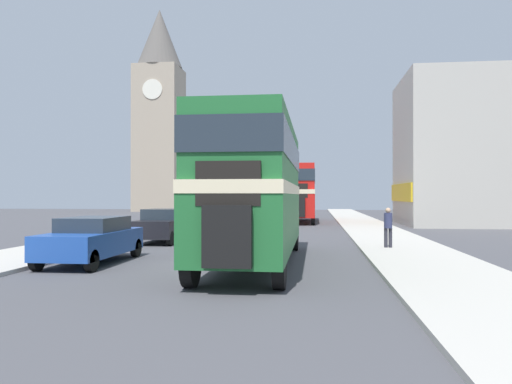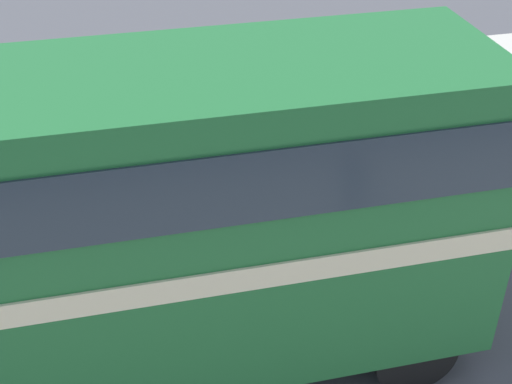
{
  "view_description": "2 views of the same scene",
  "coord_description": "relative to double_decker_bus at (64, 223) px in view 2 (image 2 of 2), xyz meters",
  "views": [
    {
      "loc": [
        3.28,
        -15.21,
        2.17
      ],
      "look_at": [
        1.41,
        0.43,
        2.27
      ],
      "focal_mm": 35.0,
      "sensor_mm": 36.0,
      "label": 1
    },
    {
      "loc": [
        8.31,
        1.02,
        7.37
      ],
      "look_at": [
        0.0,
        2.99,
        1.71
      ],
      "focal_mm": 50.0,
      "sensor_mm": 36.0,
      "label": 2
    }
  ],
  "objects": [
    {
      "name": "car_parked_near",
      "position": [
        -5.24,
        -0.41,
        -1.82
      ],
      "size": [
        1.84,
        4.4,
        1.47
      ],
      "color": "#1E479E",
      "rests_on": "ground_plane"
    },
    {
      "name": "sidewalk_left",
      "position": [
        -8.16,
        -0.4,
        -2.53
      ],
      "size": [
        3.5,
        120.0,
        0.12
      ],
      "color": "#B7B2A8",
      "rests_on": "ground_plane"
    },
    {
      "name": "double_decker_bus",
      "position": [
        0.0,
        0.0,
        0.0
      ],
      "size": [
        2.4,
        10.41,
        4.34
      ],
      "color": "#1E602D",
      "rests_on": "ground_plane"
    },
    {
      "name": "ground_plane",
      "position": [
        -1.41,
        -0.4,
        -2.59
      ],
      "size": [
        120.0,
        120.0,
        0.0
      ],
      "primitive_type": "plane",
      "color": "#47474C"
    },
    {
      "name": "car_parked_mid",
      "position": [
        -5.12,
        6.79,
        -1.8
      ],
      "size": [
        1.79,
        4.12,
        1.54
      ],
      "color": "black",
      "rests_on": "ground_plane"
    }
  ]
}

